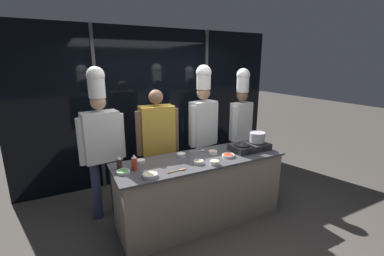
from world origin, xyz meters
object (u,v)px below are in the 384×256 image
at_px(prep_bowl_noodles, 150,175).
at_px(portable_stove, 250,147).
at_px(prep_bowl_ginger, 215,162).
at_px(chef_head, 101,135).
at_px(chef_sous, 203,120).
at_px(squeeze_bottle_soy, 119,163).
at_px(prep_bowl_scallions, 123,172).
at_px(prep_bowl_shrimp, 213,152).
at_px(stock_pot, 257,137).
at_px(prep_bowl_bean_sprouts, 181,155).
at_px(prep_bowl_chili_flakes, 228,155).
at_px(person_guest, 157,138).
at_px(chef_line, 241,117).
at_px(frying_pan, 243,143).
at_px(squeeze_bottle_chili, 134,163).
at_px(prep_bowl_rice, 141,161).
at_px(prep_bowl_mushrooms, 199,162).
at_px(serving_spoon_solid, 180,170).
at_px(serving_spoon_slotted, 200,151).

bearing_deg(prep_bowl_noodles, portable_stove, 7.56).
bearing_deg(portable_stove, prep_bowl_ginger, -162.39).
distance_m(chef_head, chef_sous, 1.51).
xyz_separation_m(squeeze_bottle_soy, prep_bowl_ginger, (1.06, -0.40, -0.05)).
bearing_deg(prep_bowl_scallions, prep_bowl_shrimp, 3.59).
xyz_separation_m(stock_pot, prep_bowl_bean_sprouts, (-1.11, 0.21, -0.15)).
bearing_deg(squeeze_bottle_soy, prep_bowl_chili_flakes, -10.70).
distance_m(chef_head, person_guest, 0.77).
distance_m(chef_sous, chef_line, 0.77).
bearing_deg(frying_pan, prep_bowl_shrimp, 166.77).
height_order(squeeze_bottle_soy, squeeze_bottle_chili, squeeze_bottle_chili).
distance_m(portable_stove, prep_bowl_rice, 1.55).
height_order(prep_bowl_noodles, chef_head, chef_head).
relative_size(prep_bowl_bean_sprouts, chef_sous, 0.06).
bearing_deg(prep_bowl_rice, chef_head, 126.87).
relative_size(frying_pan, prep_bowl_mushrooms, 3.27).
bearing_deg(serving_spoon_solid, chef_sous, 47.20).
bearing_deg(prep_bowl_chili_flakes, prep_bowl_shrimp, 121.98).
bearing_deg(chef_sous, prep_bowl_shrimp, 62.56).
height_order(prep_bowl_scallions, prep_bowl_rice, prep_bowl_rice).
xyz_separation_m(prep_bowl_scallions, chef_line, (2.17, 0.68, 0.30)).
bearing_deg(prep_bowl_mushrooms, squeeze_bottle_soy, 162.21).
xyz_separation_m(squeeze_bottle_soy, prep_bowl_chili_flakes, (1.36, -0.26, -0.06)).
relative_size(frying_pan, prep_bowl_chili_flakes, 2.44).
bearing_deg(prep_bowl_chili_flakes, squeeze_bottle_chili, 172.83).
bearing_deg(chef_head, portable_stove, 152.35).
bearing_deg(squeeze_bottle_chili, stock_pot, -1.84).
xyz_separation_m(prep_bowl_scallions, serving_spoon_slotted, (1.14, 0.26, -0.01)).
height_order(squeeze_bottle_soy, chef_line, chef_line).
distance_m(prep_bowl_bean_sprouts, prep_bowl_ginger, 0.51).
xyz_separation_m(prep_bowl_chili_flakes, prep_bowl_ginger, (-0.30, -0.14, 0.01)).
relative_size(squeeze_bottle_soy, prep_bowl_chili_flakes, 0.97).
xyz_separation_m(stock_pot, chef_head, (-2.03, 0.73, 0.11)).
xyz_separation_m(prep_bowl_shrimp, serving_spoon_solid, (-0.63, -0.29, -0.02)).
distance_m(prep_bowl_chili_flakes, chef_sous, 0.82).
xyz_separation_m(stock_pot, person_guest, (-1.28, 0.66, -0.02)).
xyz_separation_m(prep_bowl_shrimp, serving_spoon_slotted, (-0.10, 0.18, -0.02)).
xyz_separation_m(prep_bowl_noodles, prep_bowl_mushrooms, (0.65, 0.08, 0.00)).
bearing_deg(prep_bowl_rice, frying_pan, -9.68).
xyz_separation_m(squeeze_bottle_chili, prep_bowl_mushrooms, (0.75, -0.18, -0.06)).
distance_m(prep_bowl_scallions, prep_bowl_mushrooms, 0.90).
relative_size(prep_bowl_chili_flakes, prep_bowl_rice, 1.44).
height_order(portable_stove, stock_pot, stock_pot).
relative_size(stock_pot, person_guest, 0.14).
relative_size(prep_bowl_bean_sprouts, prep_bowl_chili_flakes, 0.70).
xyz_separation_m(frying_pan, squeeze_bottle_chili, (-1.52, 0.06, -0.03)).
relative_size(prep_bowl_noodles, prep_bowl_rice, 1.46).
distance_m(stock_pot, chef_sous, 0.86).
relative_size(serving_spoon_slotted, serving_spoon_solid, 0.95).
relative_size(prep_bowl_scallions, chef_line, 0.07).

